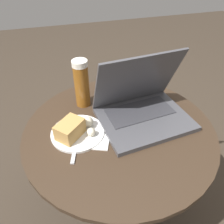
% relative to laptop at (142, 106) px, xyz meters
% --- Properties ---
extents(ground_plane, '(6.00, 6.00, 0.00)m').
position_rel_laptop_xyz_m(ground_plane, '(-0.10, -0.03, -0.57)').
color(ground_plane, '#382D23').
extents(table, '(0.69, 0.69, 0.52)m').
position_rel_laptop_xyz_m(table, '(-0.10, -0.03, -0.19)').
color(table, '#515156').
rests_on(table, ground_plane).
extents(napkin, '(0.19, 0.16, 0.00)m').
position_rel_laptop_xyz_m(napkin, '(-0.22, -0.05, -0.05)').
color(napkin, white).
rests_on(napkin, table).
extents(laptop, '(0.34, 0.28, 0.25)m').
position_rel_laptop_xyz_m(laptop, '(0.00, 0.00, 0.00)').
color(laptop, '#47474C').
rests_on(laptop, table).
extents(beer_glass, '(0.06, 0.06, 0.19)m').
position_rel_laptop_xyz_m(beer_glass, '(-0.19, 0.14, 0.05)').
color(beer_glass, brown).
rests_on(beer_glass, table).
extents(snack_plate, '(0.19, 0.19, 0.07)m').
position_rel_laptop_xyz_m(snack_plate, '(-0.25, -0.03, -0.03)').
color(snack_plate, white).
rests_on(snack_plate, table).
extents(fork, '(0.07, 0.18, 0.00)m').
position_rel_laptop_xyz_m(fork, '(-0.25, -0.05, -0.05)').
color(fork, silver).
rests_on(fork, table).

